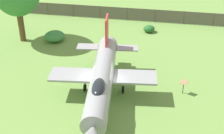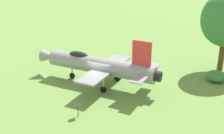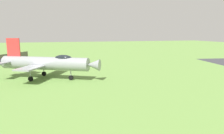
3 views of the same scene
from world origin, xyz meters
TOP-DOWN VIEW (x-y plane):
  - ground_plane at (0.00, 0.00)m, footprint 200.00×200.00m
  - display_jet at (0.34, -0.17)m, footprint 12.40×8.46m
  - info_plaque at (1.60, 6.12)m, footprint 0.72×0.66m

SIDE VIEW (x-z plane):
  - ground_plane at x=0.00m, z-range 0.00..0.00m
  - info_plaque at x=1.60m, z-range 0.28..1.43m
  - display_jet at x=0.34m, z-range -0.51..4.53m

